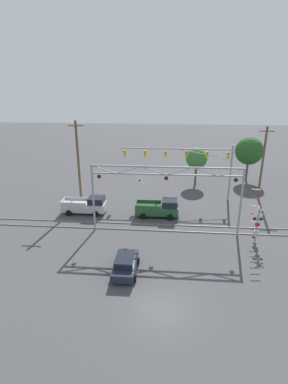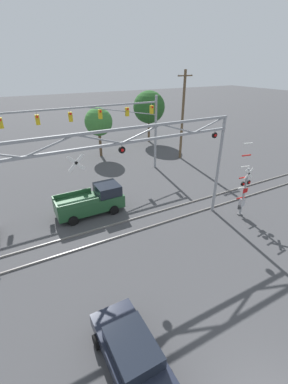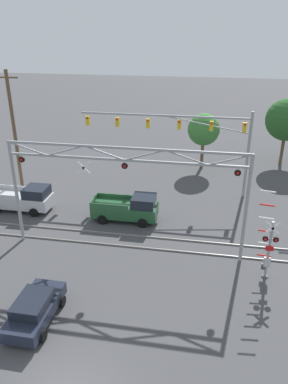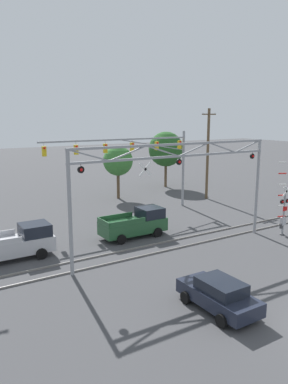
# 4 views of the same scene
# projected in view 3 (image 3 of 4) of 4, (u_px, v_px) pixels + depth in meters

# --- Properties ---
(rail_track_near) EXTENTS (80.00, 0.08, 0.10)m
(rail_track_near) POSITION_uv_depth(u_px,v_px,m) (127.00, 246.00, 24.79)
(rail_track_near) COLOR gray
(rail_track_near) RESTS_ON ground_plane
(rail_track_far) EXTENTS (80.00, 0.08, 0.10)m
(rail_track_far) POSITION_uv_depth(u_px,v_px,m) (132.00, 235.00, 26.07)
(rail_track_far) COLOR gray
(rail_track_far) RESTS_ON ground_plane
(crossing_gantry) EXTENTS (14.72, 0.26, 7.01)m
(crossing_gantry) POSITION_uv_depth(u_px,v_px,m) (125.00, 177.00, 22.45)
(crossing_gantry) COLOR gray
(crossing_gantry) RESTS_ON ground_plane
(crossing_signal_mast) EXTENTS (1.35, 0.35, 5.51)m
(crossing_signal_mast) POSITION_uv_depth(u_px,v_px,m) (268.00, 249.00, 21.11)
(crossing_signal_mast) COLOR gray
(crossing_signal_mast) RESTS_ON ground_plane
(traffic_signal_span) EXTENTS (14.13, 0.39, 7.28)m
(traffic_signal_span) POSITION_uv_depth(u_px,v_px,m) (196.00, 134.00, 30.63)
(traffic_signal_span) COLOR gray
(traffic_signal_span) RESTS_ON ground_plane
(pickup_truck_lead) EXTENTS (4.86, 2.16, 2.03)m
(pickup_truck_lead) POSITION_uv_depth(u_px,v_px,m) (128.00, 208.00, 27.88)
(pickup_truck_lead) COLOR #23512D
(pickup_truck_lead) RESTS_ON ground_plane
(pickup_truck_following) EXTENTS (5.08, 2.16, 2.03)m
(pickup_truck_following) POSITION_uv_depth(u_px,v_px,m) (23.00, 199.00, 29.41)
(pickup_truck_following) COLOR #B7B7BC
(pickup_truck_following) RESTS_ON ground_plane
(sedan_waiting) EXTENTS (2.01, 4.01, 1.46)m
(sedan_waiting) POSITION_uv_depth(u_px,v_px,m) (35.00, 309.00, 18.35)
(sedan_waiting) COLOR #1E2333
(sedan_waiting) RESTS_ON ground_plane
(utility_pole_left) EXTENTS (1.80, 0.28, 10.39)m
(utility_pole_left) POSITION_uv_depth(u_px,v_px,m) (15.00, 134.00, 30.33)
(utility_pole_left) COLOR brown
(utility_pole_left) RESTS_ON ground_plane
(background_tree_beyond_span) EXTENTS (4.26, 4.26, 6.82)m
(background_tree_beyond_span) POSITION_uv_depth(u_px,v_px,m) (287.00, 120.00, 37.70)
(background_tree_beyond_span) COLOR brown
(background_tree_beyond_span) RESTS_ON ground_plane
(background_tree_far_left_verge) EXTENTS (3.15, 3.15, 5.63)m
(background_tree_far_left_verge) POSITION_uv_depth(u_px,v_px,m) (204.00, 130.00, 36.71)
(background_tree_far_left_verge) COLOR brown
(background_tree_far_left_verge) RESTS_ON ground_plane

